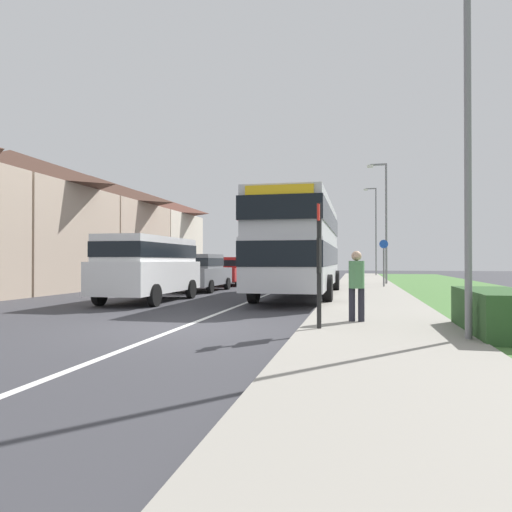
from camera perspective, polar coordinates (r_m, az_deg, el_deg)
The scene contains 16 objects.
ground_plane at distance 10.39m, azimuth -9.11°, elevation -8.62°, with size 120.00×120.00×0.00m, color #38383D.
lane_marking_centre at distance 18.03m, azimuth 0.19°, elevation -5.17°, with size 0.14×60.00×0.01m, color silver.
pavement_near_side at distance 15.65m, azimuth 13.90°, elevation -5.66°, with size 3.20×68.00×0.12m, color gray.
roadside_hedge at distance 9.91m, azimuth 27.31°, elevation -6.33°, with size 1.10×2.83×0.90m, color #2D5128.
double_decker_bus at distance 18.56m, azimuth 5.39°, elevation 1.56°, with size 2.80×10.40×3.70m.
parked_van_white at distance 16.97m, azimuth -12.87°, elevation -0.89°, with size 2.11×5.34×2.28m.
parked_car_grey at distance 22.38m, azimuth -6.66°, elevation -1.84°, with size 1.91×4.48×1.75m.
parked_car_red at distance 27.40m, azimuth -3.23°, elevation -1.71°, with size 1.87×4.29×1.64m.
parked_car_black at distance 32.84m, azimuth -0.76°, elevation -1.56°, with size 1.87×4.53×1.58m.
pedestrian_at_stop at distance 10.53m, azimuth 12.14°, elevation -3.17°, with size 0.34×0.34×1.67m.
bus_stop_sign at distance 9.33m, azimuth 7.69°, elevation -0.05°, with size 0.09×0.52×2.60m.
cycle_route_sign at distance 24.85m, azimuth 15.29°, elevation -0.60°, with size 0.44×0.08×2.52m.
street_lamp_near at distance 9.13m, azimuth 23.66°, elevation 15.59°, with size 1.14×0.20×6.90m.
street_lamp_mid at distance 28.31m, azimuth 15.35°, elevation 4.82°, with size 1.14×0.20×7.11m.
street_lamp_far at distance 44.16m, azimuth 14.27°, elevation 3.55°, with size 1.14×0.20×8.09m.
house_terrace_far_side at distance 28.48m, azimuth -23.29°, elevation 3.45°, with size 7.99×27.71×6.84m.
Camera 1 is at (3.73, -9.58, 1.46)m, focal length 32.86 mm.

